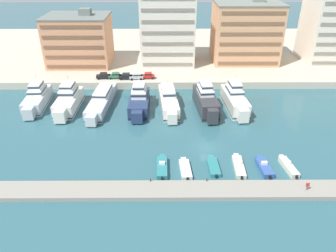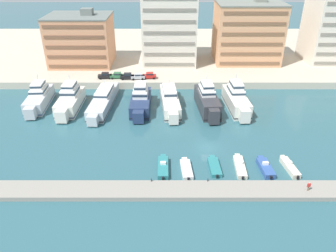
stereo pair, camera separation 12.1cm
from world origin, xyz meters
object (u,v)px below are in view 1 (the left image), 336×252
Objects in this scene: yacht_silver_far_left at (37,98)px; motorboat_cream_center_right at (288,167)px; yacht_ivory_center at (168,100)px; motorboat_blue_center at (264,167)px; car_black_mid_left at (126,76)px; motorboat_cream_center_left at (239,166)px; car_green_left at (116,75)px; car_silver_center_left at (136,76)px; yacht_ivory_mid_right at (235,99)px; yacht_silver_mid_left at (102,100)px; car_red_center at (148,75)px; car_black_far_left at (103,75)px; pedestrian_near_edge at (308,185)px; yacht_charcoal_center_right at (206,100)px; yacht_ivory_left at (68,100)px; motorboat_teal_far_left at (162,167)px; motorboat_white_left at (185,169)px; yacht_navy_center_left at (139,101)px; motorboat_teal_mid_left at (213,166)px.

yacht_silver_far_left is 63.22m from motorboat_cream_center_right.
motorboat_blue_center is (17.78, -27.13, -1.42)m from yacht_ivory_center.
yacht_ivory_center reaches higher than car_black_mid_left.
car_green_left is (-28.80, 42.41, 2.61)m from motorboat_cream_center_left.
car_black_mid_left is at bearing 176.79° from car_silver_center_left.
yacht_silver_mid_left is at bearing 177.71° from yacht_ivory_mid_right.
motorboat_cream_center_left is at bearing -65.67° from car_red_center.
car_green_left is at bearing 1.20° from car_black_far_left.
car_red_center reaches higher than pedestrian_near_edge.
yacht_ivory_mid_right reaches higher than motorboat_blue_center.
car_silver_center_left is at bearing -4.08° from car_black_far_left.
car_black_mid_left is at bearing 152.10° from yacht_ivory_mid_right.
yacht_silver_far_left is 43.77m from yacht_charcoal_center_right.
car_black_mid_left is (-29.58, 15.66, 0.60)m from yacht_ivory_mid_right.
yacht_ivory_mid_right is 2.61× the size of motorboat_blue_center.
yacht_ivory_left is at bearing -178.51° from yacht_ivory_center.
motorboat_cream_center_right is at bearing 0.08° from motorboat_teal_far_left.
yacht_ivory_left is 9.59× the size of pedestrian_near_edge.
motorboat_white_left is (28.53, -26.75, -1.97)m from yacht_ivory_left.
car_green_left is at bearing 169.16° from car_black_mid_left.
yacht_navy_center_left is 0.95× the size of yacht_charcoal_center_right.
yacht_ivory_left is 22.54m from car_silver_center_left.
motorboat_white_left is at bearing 161.69° from pedestrian_near_edge.
car_black_far_left reaches higher than motorboat_teal_far_left.
motorboat_cream_center_left is at bearing -58.47° from car_black_mid_left.
yacht_navy_center_left is 3.97× the size of car_silver_center_left.
car_black_far_left is at bearing 68.93° from yacht_ivory_left.
yacht_ivory_mid_right is (42.63, 0.17, 0.08)m from yacht_ivory_left.
yacht_silver_far_left is at bearing 139.37° from motorboat_teal_far_left.
yacht_navy_center_left reaches higher than car_red_center.
pedestrian_near_edge reaches higher than motorboat_cream_center_left.
motorboat_cream_center_right reaches higher than motorboat_teal_far_left.
car_red_center is (28.17, 14.53, 0.87)m from yacht_silver_far_left.
pedestrian_near_edge reaches higher than motorboat_teal_far_left.
yacht_ivory_left reaches higher than car_black_far_left.
motorboat_cream_center_left is 1.85× the size of car_green_left.
motorboat_teal_far_left is 43.67m from car_black_mid_left.
car_red_center is (9.67, -0.10, 0.00)m from car_green_left.
motorboat_teal_mid_left is 1.60× the size of car_silver_center_left.
yacht_silver_mid_left is 5.52× the size of car_black_mid_left.
yacht_ivory_left is at bearing -140.13° from car_red_center.
yacht_ivory_left is 2.38× the size of motorboat_cream_center_right.
motorboat_white_left is at bearing -171.39° from motorboat_teal_mid_left.
yacht_silver_mid_left is 34.44m from yacht_ivory_mid_right.
yacht_silver_mid_left is at bearing 10.63° from yacht_ivory_left.
yacht_navy_center_left reaches higher than car_black_far_left.
yacht_charcoal_center_right reaches higher than car_red_center.
pedestrian_near_edge is at bearing -34.48° from yacht_ivory_left.
car_black_mid_left is (-15.48, 42.58, 2.65)m from motorboat_white_left.
motorboat_white_left is 1.63× the size of car_black_mid_left.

